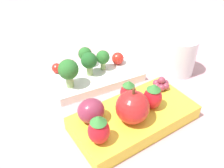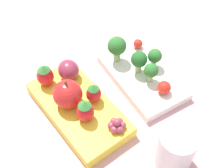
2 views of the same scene
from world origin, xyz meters
name	(u,v)px [view 1 (image 1 of 2)]	position (x,y,z in m)	size (l,w,h in m)	color
ground_plane	(111,99)	(0.00, 0.00, 0.00)	(4.00, 4.00, 0.00)	#C6939E
bento_box_savoury	(94,76)	(0.00, 0.08, 0.01)	(0.19, 0.11, 0.02)	white
bento_box_fruit	(134,118)	(0.01, -0.07, 0.01)	(0.22, 0.13, 0.03)	yellow
broccoli_floret_0	(103,58)	(0.02, 0.08, 0.05)	(0.03, 0.03, 0.04)	#93B770
broccoli_floret_1	(68,70)	(-0.06, 0.05, 0.06)	(0.04, 0.04, 0.06)	#93B770
broccoli_floret_2	(89,61)	(-0.01, 0.07, 0.05)	(0.03, 0.03, 0.05)	#93B770
broccoli_floret_3	(85,55)	(-0.01, 0.11, 0.05)	(0.03, 0.03, 0.04)	#93B770
cherry_tomato_0	(118,58)	(0.06, 0.08, 0.03)	(0.03, 0.03, 0.03)	red
cherry_tomato_1	(57,68)	(-0.07, 0.11, 0.03)	(0.02, 0.02, 0.02)	red
apple	(132,107)	(-0.01, -0.09, 0.05)	(0.05, 0.05, 0.06)	red
strawberry_0	(128,91)	(0.01, -0.04, 0.05)	(0.03, 0.03, 0.04)	red
strawberry_1	(153,96)	(0.04, -0.08, 0.05)	(0.03, 0.03, 0.05)	red
strawberry_2	(99,130)	(-0.07, -0.10, 0.05)	(0.03, 0.03, 0.05)	red
plum	(91,111)	(-0.07, -0.06, 0.05)	(0.04, 0.04, 0.04)	#892D47
grape_cluster	(161,84)	(0.08, -0.04, 0.03)	(0.03, 0.03, 0.02)	#93384C
drinking_cup	(181,57)	(0.18, 0.01, 0.04)	(0.06, 0.06, 0.08)	silver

